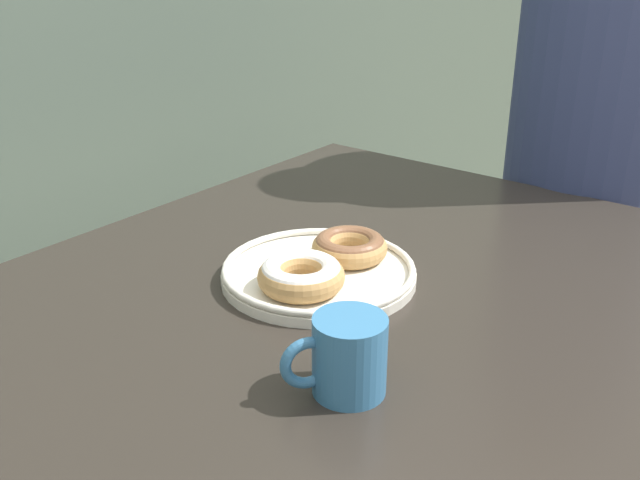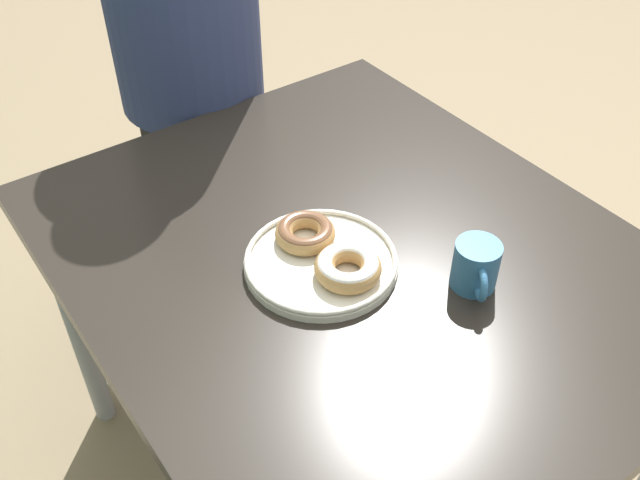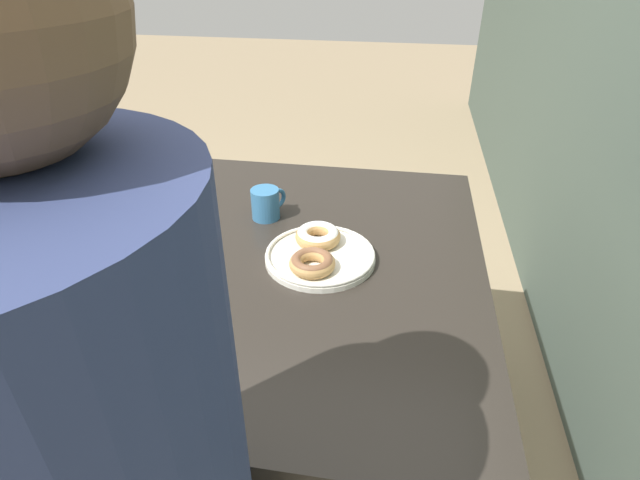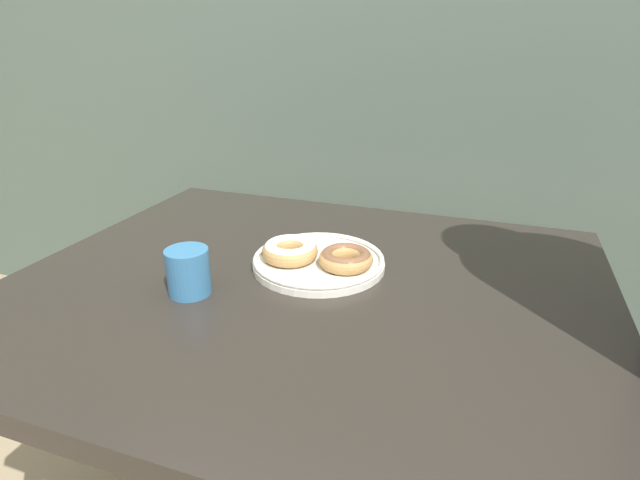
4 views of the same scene
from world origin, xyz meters
TOP-DOWN VIEW (x-y plane):
  - dining_table at (0.00, 0.22)m, footprint 1.14×0.95m
  - donut_plate at (-0.00, 0.29)m, footprint 0.27×0.27m
  - coffee_mug at (-0.19, 0.11)m, footprint 0.11×0.09m

SIDE VIEW (x-z plane):
  - dining_table at x=0.00m, z-range 0.30..1.05m
  - donut_plate at x=0.00m, z-range 0.74..0.80m
  - coffee_mug at x=-0.19m, z-range 0.75..0.84m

